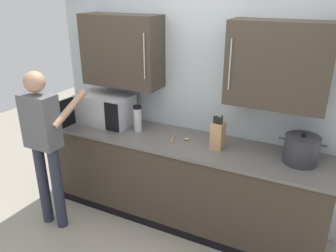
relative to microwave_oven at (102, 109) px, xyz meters
The scene contains 8 objects.
back_wall_tiled 1.13m from the microwave_oven, 15.33° to the left, with size 3.32×0.44×2.79m.
counter_unit 1.20m from the microwave_oven, ahead, with size 2.88×0.67×0.93m.
microwave_oven is the anchor object (origin of this frame).
stock_pot 2.11m from the microwave_oven, ahead, with size 0.39×0.30×0.28m.
knife_block 1.37m from the microwave_oven, ahead, with size 0.11×0.15×0.34m.
thermos_flask 0.47m from the microwave_oven, ahead, with size 0.09×0.09×0.28m.
wooden_spoon 0.98m from the microwave_oven, ahead, with size 0.21×0.21×0.02m.
person_figure 0.75m from the microwave_oven, 103.28° to the right, with size 0.47×0.54×1.66m.
Camera 1 is at (1.25, -2.10, 2.35)m, focal length 36.17 mm.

